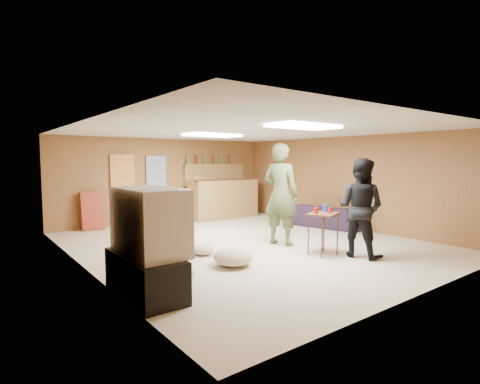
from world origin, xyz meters
TOP-DOWN VIEW (x-y plane):
  - ground at (0.00, 0.00)m, footprint 7.00×7.00m
  - ceiling at (0.00, 0.00)m, footprint 6.00×7.00m
  - wall_back at (0.00, 3.50)m, footprint 6.00×0.02m
  - wall_front at (0.00, -3.50)m, footprint 6.00×0.02m
  - wall_left at (-3.00, 0.00)m, footprint 0.02×7.00m
  - wall_right at (3.00, 0.00)m, footprint 0.02×7.00m
  - tv_stand at (-2.72, -1.50)m, footprint 0.55×1.30m
  - dvd_box at (-2.50, -1.50)m, footprint 0.35×0.50m
  - tv_body at (-2.65, -1.50)m, footprint 0.60×1.10m
  - tv_screen at (-2.34, -1.50)m, footprint 0.02×0.95m
  - bar_counter at (1.50, 2.95)m, footprint 2.00×0.60m
  - bar_lip at (1.50, 2.70)m, footprint 2.10×0.12m
  - bar_shelf at (1.50, 3.40)m, footprint 2.00×0.18m
  - bar_backing at (1.50, 3.42)m, footprint 2.00×0.14m
  - poster_left at (-1.20, 3.46)m, footprint 0.60×0.03m
  - poster_right at (-0.30, 3.46)m, footprint 0.55×0.03m
  - folding_chair_stack at (-2.00, 3.30)m, footprint 0.50×0.26m
  - ceiling_panel_front at (0.00, -1.50)m, footprint 1.20×0.60m
  - ceiling_panel_back at (0.00, 1.20)m, footprint 1.20×0.60m
  - person_olive at (0.48, -0.48)m, footprint 0.67×0.82m
  - person_black at (0.92, -1.95)m, footprint 0.78×0.92m
  - sofa at (2.70, 0.24)m, footprint 1.06×1.91m
  - tray_table at (0.51, -1.50)m, footprint 0.68×0.62m
  - cup_red_near at (0.37, -1.46)m, footprint 0.10×0.10m
  - cup_red_far at (0.59, -1.57)m, footprint 0.09×0.09m
  - cup_blue at (0.68, -1.40)m, footprint 0.10×0.10m
  - bar_stool_left at (0.69, 2.83)m, footprint 0.43×0.43m
  - bar_stool_right at (2.09, 2.83)m, footprint 0.43×0.43m
  - cushion_near_tv at (-1.12, -1.11)m, footprint 0.65×0.65m
  - cushion_mid at (-1.14, -0.25)m, footprint 0.46×0.46m
  - cushion_far at (-2.14, -1.24)m, footprint 0.48×0.48m
  - bottle_row at (1.30, 3.38)m, footprint 1.48×0.08m

SIDE VIEW (x-z plane):
  - ground at x=0.00m, z-range 0.00..0.00m
  - cushion_mid at x=-1.14m, z-range 0.00..0.18m
  - cushion_far at x=-2.14m, z-range 0.00..0.21m
  - cushion_near_tv at x=-1.12m, z-range 0.00..0.28m
  - dvd_box at x=-2.50m, z-range 0.11..0.19m
  - tv_stand at x=-2.72m, z-range 0.00..0.50m
  - sofa at x=2.70m, z-range 0.00..0.53m
  - tray_table at x=0.51m, z-range 0.00..0.73m
  - folding_chair_stack at x=-2.00m, z-range -0.01..0.91m
  - bar_counter at x=1.50m, z-range 0.00..1.10m
  - bar_stool_left at x=0.69m, z-range 0.00..1.11m
  - bar_stool_right at x=2.09m, z-range 0.00..1.21m
  - cup_red_far at x=0.59m, z-range 0.73..0.83m
  - cup_red_near at x=0.37m, z-range 0.73..0.83m
  - cup_blue at x=0.68m, z-range 0.73..0.85m
  - person_black at x=0.92m, z-range 0.00..1.66m
  - tv_body at x=-2.65m, z-range 0.50..1.30m
  - tv_screen at x=-2.34m, z-range 0.57..1.23m
  - person_olive at x=0.48m, z-range 0.00..1.96m
  - wall_back at x=0.00m, z-range 0.00..2.20m
  - wall_front at x=0.00m, z-range 0.00..2.20m
  - wall_left at x=-3.00m, z-range 0.00..2.20m
  - wall_right at x=3.00m, z-range 0.00..2.20m
  - bar_lip at x=1.50m, z-range 1.08..1.12m
  - bar_backing at x=1.50m, z-range 0.90..1.50m
  - poster_left at x=-1.20m, z-range 0.93..1.78m
  - poster_right at x=-0.30m, z-range 0.95..1.75m
  - bar_shelf at x=1.50m, z-range 1.48..1.52m
  - bottle_row at x=1.30m, z-range 1.52..1.78m
  - ceiling_panel_front at x=0.00m, z-range 2.15..2.19m
  - ceiling_panel_back at x=0.00m, z-range 2.15..2.19m
  - ceiling at x=0.00m, z-range 2.19..2.21m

